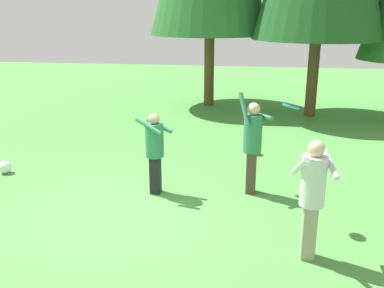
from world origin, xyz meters
name	(u,v)px	position (x,y,z in m)	size (l,w,h in m)	color
ground_plane	(123,209)	(0.00, 0.00, 0.00)	(40.00, 40.00, 0.00)	#4C9342
person_thrower	(252,140)	(2.20, 1.08, 1.05)	(0.67, 0.67, 1.93)	#4C382D
person_catcher	(313,190)	(3.05, -1.09, 1.03)	(0.59, 0.65, 1.73)	gray
person_bystander	(155,147)	(0.41, 0.80, 0.92)	(0.64, 0.61, 1.56)	black
frisbee	(291,106)	(2.77, 0.10, 1.91)	(0.38, 0.38, 0.12)	#2393D1
ball_orange	(254,149)	(2.23, 3.38, 0.14)	(0.27, 0.27, 0.27)	orange
ball_white	(5,167)	(-3.01, 1.31, 0.13)	(0.27, 0.27, 0.27)	white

